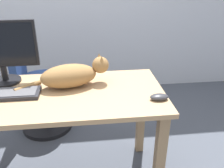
% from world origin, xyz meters
% --- Properties ---
extents(desk, '(1.56, 0.64, 0.73)m').
position_xyz_m(desk, '(0.00, 0.00, 0.62)').
color(desk, tan).
rests_on(desk, ground_plane).
extents(office_chair, '(0.48, 0.48, 0.92)m').
position_xyz_m(office_chair, '(-0.16, 0.70, 0.40)').
color(office_chair, black).
rests_on(office_chair, ground_plane).
extents(monitor, '(0.48, 0.20, 0.41)m').
position_xyz_m(monitor, '(-0.25, 0.21, 0.95)').
color(monitor, black).
rests_on(monitor, desk).
extents(keyboard, '(0.44, 0.15, 0.03)m').
position_xyz_m(keyboard, '(-0.21, -0.00, 0.74)').
color(keyboard, '#232328').
rests_on(keyboard, desk).
extents(cat, '(0.61, 0.25, 0.20)m').
position_xyz_m(cat, '(0.21, 0.09, 0.81)').
color(cat, olive).
rests_on(cat, desk).
extents(computer_mouse, '(0.11, 0.06, 0.04)m').
position_xyz_m(computer_mouse, '(0.72, -0.15, 0.74)').
color(computer_mouse, '#333338').
rests_on(computer_mouse, desk).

